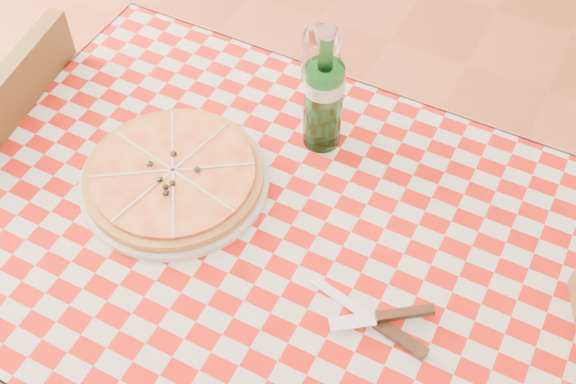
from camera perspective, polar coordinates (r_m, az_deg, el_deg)
name	(u,v)px	position (r m, az deg, el deg)	size (l,w,h in m)	color
dining_table	(283,269)	(1.40, -0.40, -6.07)	(1.20, 0.80, 0.75)	brown
tablecloth	(283,241)	(1.32, -0.42, -3.86)	(1.30, 0.90, 0.01)	#B3140B
chair_far	(18,176)	(1.86, -20.53, 1.22)	(0.45, 0.45, 0.87)	brown
pizza_plate	(174,175)	(1.40, -9.03, 1.33)	(0.37, 0.37, 0.05)	gold
water_bottle	(324,89)	(1.37, 2.86, 8.13)	(0.08, 0.08, 0.28)	#1A6829
wine_glass	(321,76)	(1.46, 2.59, 9.12)	(0.08, 0.08, 0.20)	white
cutlery	(376,319)	(1.22, 6.94, -9.92)	(0.25, 0.21, 0.03)	silver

